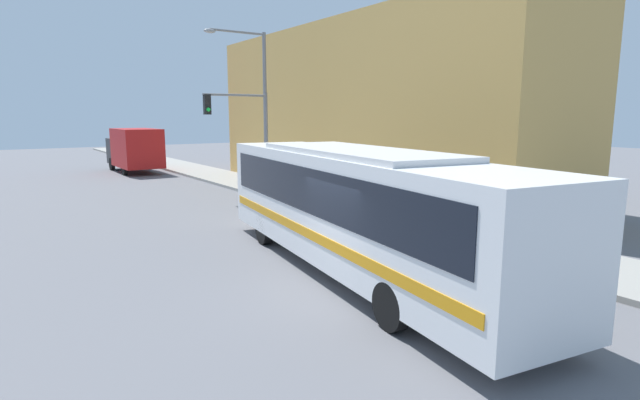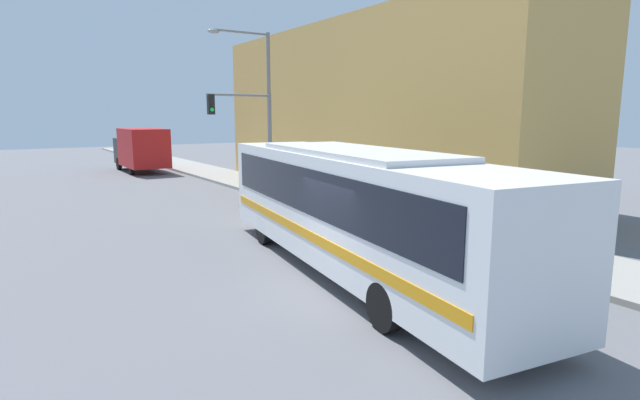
{
  "view_description": "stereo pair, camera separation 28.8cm",
  "coord_description": "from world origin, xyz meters",
  "px_view_note": "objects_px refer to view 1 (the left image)",
  "views": [
    {
      "loc": [
        -6.41,
        -8.65,
        3.92
      ],
      "look_at": [
        2.11,
        3.9,
        1.35
      ],
      "focal_mm": 28.0,
      "sensor_mm": 36.0,
      "label": 1
    },
    {
      "loc": [
        -6.17,
        -8.81,
        3.92
      ],
      "look_at": [
        2.11,
        3.9,
        1.35
      ],
      "focal_mm": 28.0,
      "sensor_mm": 36.0,
      "label": 2
    }
  ],
  "objects_px": {
    "street_lamp": "(257,98)",
    "pedestrian_near_corner": "(337,180)",
    "city_bus": "(355,203)",
    "fire_hydrant": "(425,223)",
    "delivery_truck": "(134,149)",
    "traffic_light_pole": "(244,124)",
    "parking_meter": "(336,190)"
  },
  "relations": [
    {
      "from": "city_bus",
      "to": "delivery_truck",
      "type": "distance_m",
      "value": 26.65
    },
    {
      "from": "street_lamp",
      "to": "pedestrian_near_corner",
      "type": "bearing_deg",
      "value": -64.42
    },
    {
      "from": "delivery_truck",
      "to": "pedestrian_near_corner",
      "type": "distance_m",
      "value": 18.57
    },
    {
      "from": "delivery_truck",
      "to": "pedestrian_near_corner",
      "type": "height_order",
      "value": "delivery_truck"
    },
    {
      "from": "fire_hydrant",
      "to": "street_lamp",
      "type": "height_order",
      "value": "street_lamp"
    },
    {
      "from": "fire_hydrant",
      "to": "pedestrian_near_corner",
      "type": "height_order",
      "value": "pedestrian_near_corner"
    },
    {
      "from": "city_bus",
      "to": "fire_hydrant",
      "type": "bearing_deg",
      "value": 27.87
    },
    {
      "from": "fire_hydrant",
      "to": "parking_meter",
      "type": "xyz_separation_m",
      "value": [
        0.0,
        4.86,
        0.46
      ]
    },
    {
      "from": "fire_hydrant",
      "to": "delivery_truck",
      "type": "bearing_deg",
      "value": 95.99
    },
    {
      "from": "fire_hydrant",
      "to": "pedestrian_near_corner",
      "type": "relative_size",
      "value": 0.44
    },
    {
      "from": "city_bus",
      "to": "fire_hydrant",
      "type": "relative_size",
      "value": 16.04
    },
    {
      "from": "delivery_truck",
      "to": "street_lamp",
      "type": "relative_size",
      "value": 0.84
    },
    {
      "from": "delivery_truck",
      "to": "fire_hydrant",
      "type": "bearing_deg",
      "value": -84.01
    },
    {
      "from": "delivery_truck",
      "to": "street_lamp",
      "type": "distance_m",
      "value": 14.6
    },
    {
      "from": "city_bus",
      "to": "street_lamp",
      "type": "relative_size",
      "value": 1.58
    },
    {
      "from": "city_bus",
      "to": "parking_meter",
      "type": "distance_m",
      "value": 7.47
    },
    {
      "from": "street_lamp",
      "to": "traffic_light_pole",
      "type": "bearing_deg",
      "value": -162.79
    },
    {
      "from": "city_bus",
      "to": "traffic_light_pole",
      "type": "height_order",
      "value": "traffic_light_pole"
    },
    {
      "from": "delivery_truck",
      "to": "pedestrian_near_corner",
      "type": "xyz_separation_m",
      "value": [
        4.38,
        -18.03,
        -0.63
      ]
    },
    {
      "from": "street_lamp",
      "to": "pedestrian_near_corner",
      "type": "xyz_separation_m",
      "value": [
        1.9,
        -3.98,
        -3.74
      ]
    },
    {
      "from": "delivery_truck",
      "to": "fire_hydrant",
      "type": "height_order",
      "value": "delivery_truck"
    },
    {
      "from": "city_bus",
      "to": "traffic_light_pole",
      "type": "bearing_deg",
      "value": 84.87
    },
    {
      "from": "city_bus",
      "to": "parking_meter",
      "type": "bearing_deg",
      "value": 65.96
    },
    {
      "from": "delivery_truck",
      "to": "street_lamp",
      "type": "height_order",
      "value": "street_lamp"
    },
    {
      "from": "traffic_light_pole",
      "to": "street_lamp",
      "type": "xyz_separation_m",
      "value": [
        0.86,
        0.27,
        1.24
      ]
    },
    {
      "from": "parking_meter",
      "to": "street_lamp",
      "type": "height_order",
      "value": "street_lamp"
    },
    {
      "from": "traffic_light_pole",
      "to": "delivery_truck",
      "type": "bearing_deg",
      "value": 96.46
    },
    {
      "from": "delivery_truck",
      "to": "traffic_light_pole",
      "type": "bearing_deg",
      "value": -83.54
    },
    {
      "from": "delivery_truck",
      "to": "pedestrian_near_corner",
      "type": "bearing_deg",
      "value": -76.34
    },
    {
      "from": "parking_meter",
      "to": "pedestrian_near_corner",
      "type": "relative_size",
      "value": 0.72
    },
    {
      "from": "city_bus",
      "to": "street_lamp",
      "type": "height_order",
      "value": "street_lamp"
    },
    {
      "from": "parking_meter",
      "to": "traffic_light_pole",
      "type": "bearing_deg",
      "value": 99.62
    }
  ]
}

